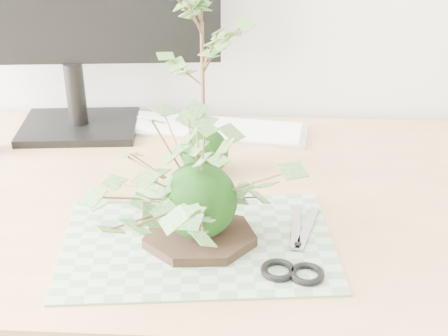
% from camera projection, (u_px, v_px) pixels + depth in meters
% --- Properties ---
extents(desk, '(1.60, 0.70, 0.74)m').
position_uv_depth(desk, '(224.00, 238.00, 1.12)').
color(desk, tan).
rests_on(desk, ground_plane).
extents(cutting_mat, '(0.43, 0.31, 0.00)m').
position_uv_depth(cutting_mat, '(198.00, 243.00, 0.94)').
color(cutting_mat, slate).
rests_on(cutting_mat, desk).
extents(stone_dish, '(0.19, 0.19, 0.01)m').
position_uv_depth(stone_dish, '(200.00, 237.00, 0.94)').
color(stone_dish, black).
rests_on(stone_dish, cutting_mat).
extents(ivy_kokedama, '(0.38, 0.38, 0.23)m').
position_uv_depth(ivy_kokedama, '(198.00, 168.00, 0.89)').
color(ivy_kokedama, black).
rests_on(ivy_kokedama, stone_dish).
extents(maple_kokedama, '(0.21, 0.21, 0.37)m').
position_uv_depth(maple_kokedama, '(202.00, 35.00, 1.03)').
color(maple_kokedama, black).
rests_on(maple_kokedama, desk).
extents(keyboard, '(0.40, 0.17, 0.01)m').
position_uv_depth(keyboard, '(215.00, 129.00, 1.31)').
color(keyboard, silver).
rests_on(keyboard, desk).
extents(scissors, '(0.10, 0.21, 0.01)m').
position_uv_depth(scissors, '(298.00, 261.00, 0.89)').
color(scissors, '#94949F').
rests_on(scissors, cutting_mat).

